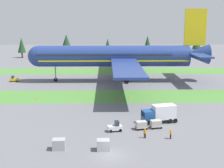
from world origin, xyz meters
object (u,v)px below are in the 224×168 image
(baggage_tug, at_px, (115,127))
(taxiway_marker_2, at_px, (119,98))
(ground_crew_marshaller, at_px, (171,134))
(taxiway_marker_1, at_px, (37,98))
(pushback_tractor, at_px, (14,79))
(airliner, at_px, (118,56))
(ground_crew_loader, at_px, (145,133))
(catering_truck, at_px, (160,113))
(uld_container_0, at_px, (59,144))
(taxiway_marker_0, at_px, (128,97))
(cargo_dolly_second, at_px, (156,123))
(uld_container_1, at_px, (103,145))
(cargo_dolly_lead, at_px, (141,125))

(baggage_tug, xyz_separation_m, taxiway_marker_2, (1.65, 23.32, -0.47))
(ground_crew_marshaller, xyz_separation_m, taxiway_marker_1, (-28.86, 27.88, -0.65))
(pushback_tractor, xyz_separation_m, taxiway_marker_1, (12.35, -23.22, -0.52))
(airliner, xyz_separation_m, taxiway_marker_1, (-21.61, -23.28, -8.05))
(airliner, xyz_separation_m, ground_crew_marshaller, (7.24, -51.15, -7.39))
(ground_crew_marshaller, xyz_separation_m, ground_crew_loader, (-4.41, 0.45, 0.00))
(catering_truck, bearing_deg, baggage_tug, 104.88)
(ground_crew_loader, bearing_deg, ground_crew_marshaller, 156.88)
(uld_container_0, bearing_deg, taxiway_marker_0, 67.86)
(cargo_dolly_second, distance_m, ground_crew_marshaller, 5.81)
(pushback_tractor, relative_size, uld_container_1, 1.30)
(cargo_dolly_lead, xyz_separation_m, cargo_dolly_second, (2.84, 0.59, 0.00))
(ground_crew_marshaller, xyz_separation_m, taxiway_marker_2, (-7.85, 27.27, -0.60))
(uld_container_0, relative_size, uld_container_1, 1.00)
(pushback_tractor, bearing_deg, cargo_dolly_second, 40.82)
(cargo_dolly_second, relative_size, taxiway_marker_1, 4.19)
(airliner, height_order, taxiway_marker_2, airliner)
(airliner, height_order, ground_crew_loader, airliner)
(uld_container_0, distance_m, taxiway_marker_0, 35.38)
(cargo_dolly_lead, bearing_deg, ground_crew_loader, 170.49)
(airliner, relative_size, uld_container_0, 35.95)
(taxiway_marker_1, xyz_separation_m, taxiway_marker_2, (21.01, -0.61, 0.05))
(uld_container_1, bearing_deg, airliner, 85.49)
(uld_container_1, distance_m, taxiway_marker_0, 33.79)
(baggage_tug, height_order, taxiway_marker_1, baggage_tug)
(ground_crew_loader, distance_m, uld_container_1, 8.86)
(ground_crew_marshaller, distance_m, taxiway_marker_0, 29.05)
(airliner, relative_size, taxiway_marker_2, 104.75)
(airliner, relative_size, pushback_tractor, 27.63)
(uld_container_0, height_order, taxiway_marker_2, uld_container_0)
(uld_container_1, bearing_deg, cargo_dolly_second, 45.83)
(cargo_dolly_second, distance_m, ground_crew_loader, 5.75)
(cargo_dolly_lead, height_order, uld_container_0, uld_container_0)
(ground_crew_marshaller, distance_m, ground_crew_loader, 4.43)
(baggage_tug, bearing_deg, cargo_dolly_lead, -90.00)
(cargo_dolly_second, bearing_deg, airliner, -4.79)
(airliner, bearing_deg, baggage_tug, 177.17)
(uld_container_0, distance_m, taxiway_marker_2, 33.32)
(airliner, xyz_separation_m, baggage_tug, (-2.25, -47.21, -7.52))
(cargo_dolly_second, distance_m, uld_container_0, 19.58)
(cargo_dolly_second, xyz_separation_m, catering_truck, (1.21, 3.24, 1.03))
(airliner, relative_size, uld_container_1, 35.95)
(cargo_dolly_lead, xyz_separation_m, taxiway_marker_2, (-3.27, 22.31, -0.58))
(catering_truck, height_order, taxiway_marker_0, catering_truck)
(airliner, distance_m, cargo_dolly_lead, 46.86)
(airliner, distance_m, taxiway_marker_2, 25.20)
(airliner, height_order, pushback_tractor, airliner)
(catering_truck, bearing_deg, airliner, -4.45)
(baggage_tug, relative_size, uld_container_0, 1.40)
(baggage_tug, relative_size, ground_crew_loader, 1.61)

